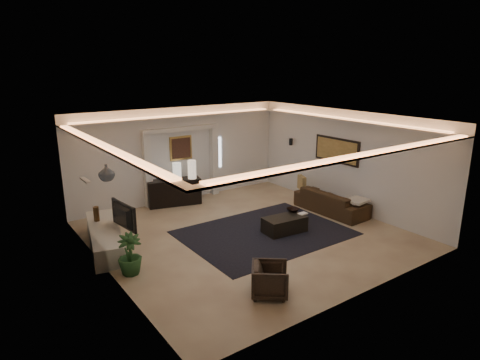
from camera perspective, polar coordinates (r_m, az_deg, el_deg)
floor at (r=10.54m, az=1.00°, el=-7.45°), size 7.00×7.00×0.00m
ceiling at (r=9.78m, az=1.09°, el=8.40°), size 7.00×7.00×0.00m
wall_back at (r=12.97m, az=-8.16°, el=3.52°), size 7.00×0.00×7.00m
wall_front at (r=7.67m, az=16.79°, el=-5.50°), size 7.00×0.00×7.00m
wall_left at (r=8.56m, az=-18.25°, el=-3.42°), size 0.00×7.00×7.00m
wall_right at (r=12.40m, az=14.21°, el=2.64°), size 0.00×7.00×7.00m
cove_soffit at (r=9.82m, az=1.08°, el=6.77°), size 7.00×7.00×0.04m
daylight_slit at (r=13.62m, az=-3.05°, el=3.80°), size 0.25×0.03×1.00m
area_rug at (r=10.62m, az=3.40°, el=-7.27°), size 4.00×3.00×0.01m
pilaster_left at (r=12.49m, az=-12.58°, el=1.19°), size 0.22×0.20×2.20m
pilaster_right at (r=13.51m, az=-3.58°, el=2.61°), size 0.22×0.20×2.20m
alcove_header at (r=12.74m, az=-8.09°, el=6.96°), size 2.52×0.20×0.12m
painting_frame at (r=12.90m, az=-8.14°, el=4.36°), size 0.74×0.04×0.74m
painting_canvas at (r=12.88m, az=-8.09°, el=4.35°), size 0.62×0.02×0.62m
art_panel_frame at (r=12.52m, az=13.16°, el=4.00°), size 0.04×1.64×0.74m
art_panel_gold at (r=12.50m, az=13.08°, el=3.99°), size 0.02×1.50×0.62m
wall_sconce at (r=13.77m, az=7.00°, el=5.23°), size 0.12×0.12×0.22m
wall_niche at (r=9.81m, az=-20.48°, el=-0.02°), size 0.10×0.55×0.04m
console at (r=12.72m, az=-9.03°, el=-1.65°), size 1.66×0.88×0.79m
lamp_left at (r=12.32m, az=-8.65°, el=1.14°), size 0.25×0.25×0.56m
lamp_right at (r=12.58m, az=-6.62°, el=1.52°), size 0.32×0.32×0.56m
media_ledge at (r=10.28m, az=-18.08°, el=-7.51°), size 1.19×2.69×0.49m
tv at (r=9.91m, az=-16.21°, el=-4.92°), size 1.07×0.27×0.61m
figurine at (r=10.61m, az=-19.14°, el=-4.48°), size 0.17×0.17×0.36m
ginger_jar at (r=9.48m, az=-17.88°, el=0.97°), size 0.46×0.46×0.37m
plant at (r=8.78m, az=-14.91°, el=-9.86°), size 0.53×0.53×0.85m
sofa at (r=12.24m, az=12.42°, el=-2.90°), size 2.22×0.91×0.64m
throw_blanket at (r=11.76m, az=15.82°, el=-2.72°), size 0.65×0.56×0.06m
throw_pillow at (r=13.15m, az=8.48°, el=-0.37°), size 0.28×0.45×0.43m
coffee_table at (r=10.65m, az=6.13°, el=-6.10°), size 1.12×0.67×0.40m
bowl at (r=11.01m, az=7.30°, el=-4.05°), size 0.34×0.34×0.08m
magazine at (r=10.85m, az=8.63°, el=-4.54°), size 0.23×0.16×0.03m
armchair at (r=7.86m, az=4.14°, el=-13.52°), size 0.93×0.93×0.61m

